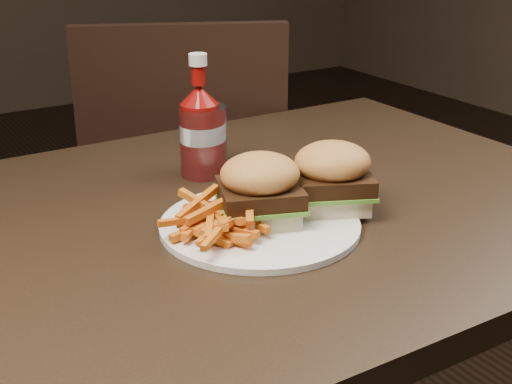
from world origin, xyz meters
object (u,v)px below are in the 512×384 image
dining_table (220,225)px  plate (260,225)px  chair_far (185,210)px  tumbler (203,142)px  ketchup_bottle (200,141)px

dining_table → plate: (0.02, -0.08, 0.03)m
chair_far → tumbler: 0.71m
ketchup_bottle → plate: bearing=-96.8°
chair_far → plate: 0.89m
chair_far → ketchup_bottle: 0.72m
dining_table → plate: plate is taller
dining_table → plate: bearing=-75.2°
tumbler → chair_far: bearing=67.8°
dining_table → chair_far: dining_table is taller
dining_table → ketchup_bottle: ketchup_bottle is taller
dining_table → ketchup_bottle: bearing=72.4°
chair_far → tumbler: bearing=92.3°
ketchup_bottle → tumbler: size_ratio=1.02×
plate → ketchup_bottle: (0.03, 0.22, 0.06)m
ketchup_bottle → tumbler: 0.01m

